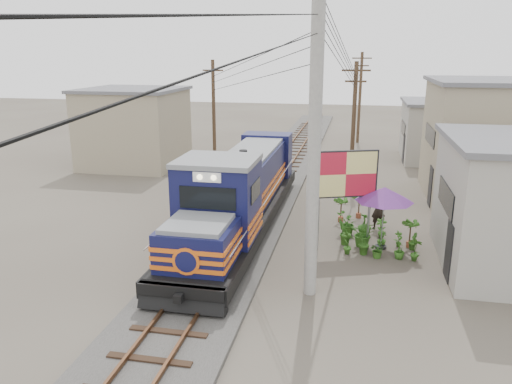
% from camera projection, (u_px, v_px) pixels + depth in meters
% --- Properties ---
extents(ground, '(120.00, 120.00, 0.00)m').
position_uv_depth(ground, '(210.00, 277.00, 17.25)').
color(ground, '#473F35').
rests_on(ground, ground).
extents(ballast, '(3.60, 70.00, 0.16)m').
position_uv_depth(ballast, '(263.00, 196.00, 26.66)').
color(ballast, '#595651').
rests_on(ballast, ground).
extents(track, '(1.15, 70.00, 0.12)m').
position_uv_depth(track, '(263.00, 192.00, 26.61)').
color(track, '#51331E').
rests_on(track, ground).
extents(locomotive, '(2.80, 15.22, 3.77)m').
position_uv_depth(locomotive, '(241.00, 194.00, 21.23)').
color(locomotive, black).
rests_on(locomotive, ground).
extents(utility_pole_main, '(0.40, 0.40, 10.00)m').
position_uv_depth(utility_pole_main, '(314.00, 139.00, 14.75)').
color(utility_pole_main, '#9E9B93').
rests_on(utility_pole_main, ground).
extents(wooden_pole_mid, '(1.60, 0.24, 7.00)m').
position_uv_depth(wooden_pole_mid, '(354.00, 121.00, 28.59)').
color(wooden_pole_mid, '#4C3826').
rests_on(wooden_pole_mid, ground).
extents(wooden_pole_far, '(1.60, 0.24, 7.50)m').
position_uv_depth(wooden_pole_far, '(360.00, 96.00, 41.67)').
color(wooden_pole_far, '#4C3826').
rests_on(wooden_pole_far, ground).
extents(wooden_pole_left, '(1.60, 0.24, 7.00)m').
position_uv_depth(wooden_pole_left, '(214.00, 110.00, 34.19)').
color(wooden_pole_left, '#4C3826').
rests_on(wooden_pole_left, ground).
extents(power_lines, '(9.65, 19.00, 3.30)m').
position_uv_depth(power_lines, '(255.00, 50.00, 23.24)').
color(power_lines, black).
rests_on(power_lines, ground).
extents(shophouse_mid, '(8.40, 7.35, 6.20)m').
position_uv_depth(shophouse_mid, '(512.00, 141.00, 25.32)').
color(shophouse_mid, gray).
rests_on(shophouse_mid, ground).
extents(shophouse_back, '(6.30, 6.30, 4.20)m').
position_uv_depth(shophouse_back, '(447.00, 131.00, 35.31)').
color(shophouse_back, gray).
rests_on(shophouse_back, ground).
extents(shophouse_left, '(6.30, 6.30, 5.20)m').
position_uv_depth(shophouse_left, '(134.00, 127.00, 33.55)').
color(shophouse_left, gray).
rests_on(shophouse_left, ground).
extents(billboard, '(2.42, 0.97, 3.91)m').
position_uv_depth(billboard, '(346.00, 176.00, 19.09)').
color(billboard, '#99999E').
rests_on(billboard, ground).
extents(market_umbrella, '(2.37, 2.37, 2.50)m').
position_uv_depth(market_umbrella, '(384.00, 195.00, 19.18)').
color(market_umbrella, black).
rests_on(market_umbrella, ground).
extents(vendor, '(0.71, 0.56, 1.72)m').
position_uv_depth(vendor, '(378.00, 210.00, 21.70)').
color(vendor, black).
rests_on(vendor, ground).
extents(plant_nursery, '(3.42, 3.19, 1.09)m').
position_uv_depth(plant_nursery, '(365.00, 234.00, 19.96)').
color(plant_nursery, '#30661D').
rests_on(plant_nursery, ground).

